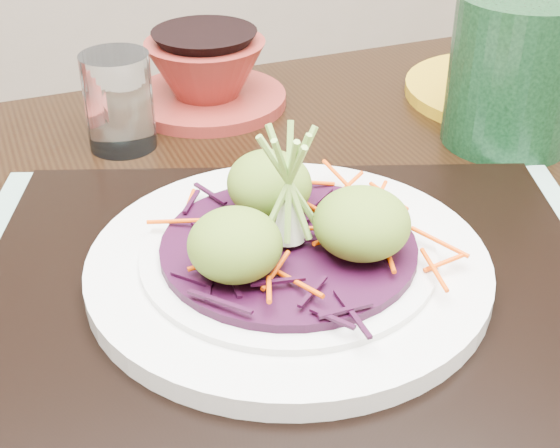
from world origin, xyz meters
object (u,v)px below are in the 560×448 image
object	(u,v)px
serving_tray	(288,286)
terracotta_bowl_set	(207,77)
white_plate	(288,264)
water_glass	(119,102)
green_jar	(515,72)
yellow_plate	(504,91)
dining_table	(263,361)

from	to	relation	value
serving_tray	terracotta_bowl_set	world-z (taller)	terracotta_bowl_set
white_plate	water_glass	distance (m)	0.30
terracotta_bowl_set	green_jar	xyz separation A→B (m)	(0.27, -0.18, 0.04)
green_jar	serving_tray	bearing A→B (deg)	-147.08
white_plate	yellow_plate	bearing A→B (deg)	39.50
white_plate	terracotta_bowl_set	world-z (taller)	terracotta_bowl_set
dining_table	white_plate	distance (m)	0.14
dining_table	white_plate	world-z (taller)	white_plate
dining_table	green_jar	world-z (taller)	green_jar
dining_table	green_jar	distance (m)	0.37
white_plate	terracotta_bowl_set	xyz separation A→B (m)	(0.02, 0.37, -0.00)
serving_tray	white_plate	xyz separation A→B (m)	(0.00, -0.00, 0.02)
yellow_plate	dining_table	bearing A→B (deg)	-146.15
water_glass	yellow_plate	distance (m)	0.43
dining_table	serving_tray	size ratio (longest dim) A/B	2.95
dining_table	terracotta_bowl_set	distance (m)	0.34
water_glass	green_jar	world-z (taller)	green_jar
terracotta_bowl_set	green_jar	bearing A→B (deg)	-33.70
yellow_plate	serving_tray	bearing A→B (deg)	-140.50
water_glass	terracotta_bowl_set	bearing A→B (deg)	36.06
white_plate	serving_tray	bearing A→B (deg)	116.57
white_plate	green_jar	size ratio (longest dim) A/B	1.92
dining_table	white_plate	bearing A→B (deg)	-88.74
water_glass	green_jar	xyz separation A→B (m)	(0.37, -0.10, 0.03)
dining_table	water_glass	size ratio (longest dim) A/B	13.47
dining_table	white_plate	xyz separation A→B (m)	(0.01, -0.05, 0.13)
dining_table	serving_tray	world-z (taller)	serving_tray
yellow_plate	water_glass	bearing A→B (deg)	179.83
water_glass	green_jar	size ratio (longest dim) A/B	0.65
white_plate	green_jar	xyz separation A→B (m)	(0.29, 0.19, 0.04)
dining_table	yellow_plate	xyz separation A→B (m)	(0.36, 0.24, 0.11)
white_plate	yellow_plate	xyz separation A→B (m)	(0.35, 0.29, -0.03)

